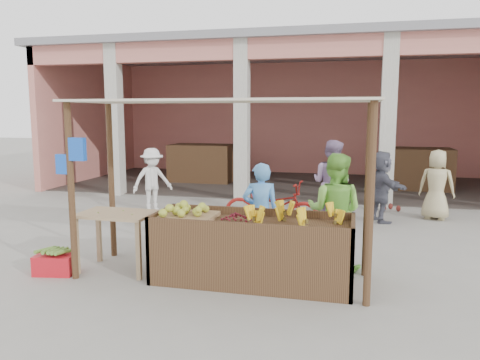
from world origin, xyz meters
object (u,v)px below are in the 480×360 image
(fruit_stall, at_px, (253,252))
(vendor_green, at_px, (335,208))
(motorcycle, at_px, (271,206))
(vendor_blue, at_px, (261,209))
(side_table, at_px, (117,222))
(red_crate, at_px, (56,264))

(fruit_stall, bearing_deg, vendor_green, 39.41)
(vendor_green, height_order, motorcycle, vendor_green)
(vendor_blue, bearing_deg, side_table, 11.14)
(vendor_blue, distance_m, motorcycle, 1.73)
(motorcycle, bearing_deg, side_table, 151.94)
(fruit_stall, bearing_deg, vendor_blue, 94.33)
(side_table, relative_size, vendor_green, 0.59)
(vendor_green, bearing_deg, side_table, 27.51)
(side_table, distance_m, red_crate, 1.01)
(fruit_stall, height_order, motorcycle, motorcycle)
(vendor_blue, distance_m, vendor_green, 1.08)
(vendor_blue, xyz_separation_m, vendor_green, (1.08, -0.03, 0.08))
(fruit_stall, relative_size, vendor_blue, 1.63)
(vendor_green, xyz_separation_m, motorcycle, (-1.21, 1.73, -0.36))
(red_crate, distance_m, vendor_green, 3.98)
(red_crate, height_order, motorcycle, motorcycle)
(side_table, relative_size, red_crate, 1.96)
(fruit_stall, distance_m, side_table, 1.97)
(side_table, bearing_deg, motorcycle, 56.43)
(fruit_stall, relative_size, vendor_green, 1.49)
(vendor_green, distance_m, motorcycle, 2.15)
(vendor_blue, relative_size, vendor_green, 0.91)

